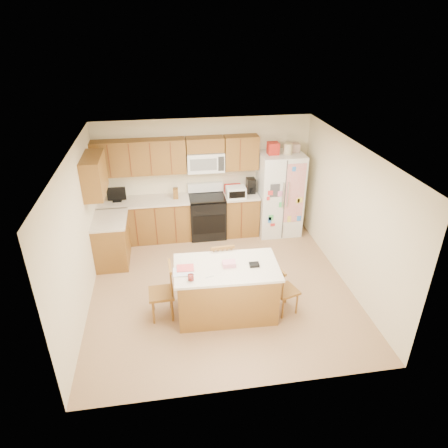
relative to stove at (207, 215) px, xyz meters
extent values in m
plane|color=#826245|center=(0.00, -1.94, -0.47)|extent=(4.50, 4.50, 0.00)
cube|color=beige|center=(0.00, 0.31, 0.78)|extent=(4.50, 0.10, 2.50)
cube|color=beige|center=(0.00, -4.19, 0.78)|extent=(4.50, 0.10, 2.50)
cube|color=beige|center=(-2.25, -1.94, 0.78)|extent=(0.10, 4.50, 2.50)
cube|color=beige|center=(2.25, -1.94, 0.78)|extent=(0.10, 4.50, 2.50)
cube|color=white|center=(0.00, -1.94, 2.03)|extent=(4.50, 4.50, 0.04)
cube|color=brown|center=(-1.31, 0.01, -0.03)|extent=(1.87, 0.60, 0.88)
cube|color=brown|center=(0.74, 0.01, -0.03)|extent=(0.72, 0.60, 0.88)
cube|color=brown|center=(-1.95, -0.76, -0.03)|extent=(0.60, 0.95, 0.88)
cube|color=beige|center=(-1.31, 0.00, 0.43)|extent=(1.87, 0.64, 0.04)
cube|color=beige|center=(0.74, 0.00, 0.43)|extent=(0.72, 0.64, 0.04)
cube|color=beige|center=(-1.94, -0.76, 0.43)|extent=(0.64, 0.95, 0.04)
cube|color=brown|center=(-1.32, 0.15, 1.33)|extent=(1.85, 0.33, 0.70)
cube|color=brown|center=(0.75, 0.15, 1.33)|extent=(0.70, 0.33, 0.70)
cube|color=brown|center=(0.00, 0.15, 1.53)|extent=(0.76, 0.33, 0.29)
cube|color=brown|center=(-2.08, -0.76, 1.33)|extent=(0.33, 0.95, 0.70)
cube|color=#612914|center=(-1.90, -0.02, 1.33)|extent=(0.02, 0.01, 0.66)
cube|color=#612914|center=(-1.90, -0.29, -0.03)|extent=(0.02, 0.01, 0.84)
cube|color=#612914|center=(-1.50, -0.02, 1.33)|extent=(0.02, 0.01, 0.66)
cube|color=#612914|center=(-1.50, -0.29, -0.03)|extent=(0.02, 0.01, 0.84)
cube|color=#612914|center=(-1.10, -0.02, 1.33)|extent=(0.02, 0.01, 0.66)
cube|color=#612914|center=(-1.10, -0.29, -0.03)|extent=(0.02, 0.01, 0.84)
cube|color=#612914|center=(-0.70, -0.02, 1.33)|extent=(0.01, 0.01, 0.66)
cube|color=#612914|center=(-0.70, -0.29, -0.03)|extent=(0.01, 0.01, 0.84)
cube|color=#612914|center=(0.70, -0.02, 1.33)|extent=(0.01, 0.01, 0.66)
cube|color=#612914|center=(0.70, -0.29, -0.03)|extent=(0.01, 0.01, 0.84)
cube|color=white|center=(0.00, 0.12, 1.18)|extent=(0.76, 0.38, 0.40)
cube|color=slate|center=(-0.06, -0.07, 1.18)|extent=(0.54, 0.01, 0.24)
cube|color=#262626|center=(0.30, -0.07, 1.18)|extent=(0.12, 0.01, 0.30)
cube|color=brown|center=(-0.65, 0.01, 0.56)|extent=(0.10, 0.14, 0.22)
cube|color=black|center=(-1.85, 0.03, 0.46)|extent=(0.18, 0.12, 0.02)
cube|color=black|center=(-1.85, 0.03, 0.62)|extent=(0.38, 0.03, 0.28)
cube|color=#BB0A08|center=(0.58, 0.09, 0.54)|extent=(0.35, 0.22, 0.18)
cube|color=white|center=(0.60, -0.14, 0.56)|extent=(0.40, 0.28, 0.23)
cube|color=black|center=(0.60, -0.28, 0.56)|extent=(0.34, 0.01, 0.15)
cube|color=black|center=(0.96, 0.06, 0.61)|extent=(0.18, 0.22, 0.32)
cylinder|color=black|center=(0.96, -0.01, 0.54)|extent=(0.12, 0.12, 0.12)
cube|color=black|center=(0.00, -0.01, -0.03)|extent=(0.76, 0.64, 0.88)
cube|color=black|center=(0.00, -0.33, -0.05)|extent=(0.68, 0.01, 0.42)
cube|color=black|center=(0.00, -0.01, 0.43)|extent=(0.76, 0.64, 0.03)
cube|color=white|center=(0.00, 0.25, 0.56)|extent=(0.76, 0.10, 0.20)
cube|color=white|center=(1.57, -0.06, 0.43)|extent=(0.90, 0.75, 1.80)
cube|color=#4C4C4C|center=(1.57, -0.44, 0.43)|extent=(0.02, 0.01, 1.75)
cube|color=silver|center=(1.52, -0.47, 0.58)|extent=(0.02, 0.03, 0.55)
cube|color=silver|center=(1.62, -0.47, 0.58)|extent=(0.02, 0.03, 0.55)
cube|color=#3F3F44|center=(1.35, -0.44, 0.68)|extent=(0.20, 0.01, 0.28)
cube|color=#D84C59|center=(1.77, -0.44, 0.58)|extent=(0.42, 0.01, 1.30)
cube|color=#B42018|center=(1.37, -0.06, 1.45)|extent=(0.22, 0.22, 0.24)
cylinder|color=#C8B78B|center=(1.67, -0.11, 1.44)|extent=(0.18, 0.18, 0.22)
cube|color=tan|center=(1.85, 0.02, 1.42)|extent=(0.18, 0.20, 0.18)
cube|color=brown|center=(-0.01, -2.64, -0.05)|extent=(1.56, 0.92, 0.84)
cube|color=beige|center=(-0.01, -2.64, 0.39)|extent=(1.65, 1.00, 0.04)
cylinder|color=#B42018|center=(-0.58, -2.91, 0.44)|extent=(0.08, 0.08, 0.06)
cylinder|color=white|center=(-0.58, -2.91, 0.45)|extent=(0.09, 0.09, 0.09)
cube|color=#D07398|center=(0.03, -2.62, 0.44)|extent=(0.21, 0.16, 0.07)
cube|color=black|center=(0.42, -2.69, 0.43)|extent=(0.15, 0.13, 0.04)
cube|color=white|center=(-0.68, -2.69, 0.42)|extent=(0.31, 0.25, 0.01)
cube|color=#D84C4C|center=(-0.64, -2.61, 0.43)|extent=(0.27, 0.21, 0.01)
cylinder|color=white|center=(-0.30, -2.88, 0.41)|extent=(0.14, 0.05, 0.01)
cube|color=brown|center=(-1.03, -2.57, -0.04)|extent=(0.40, 0.42, 0.04)
cylinder|color=brown|center=(-1.18, -2.41, -0.27)|extent=(0.03, 0.03, 0.42)
cylinder|color=brown|center=(-1.17, -2.74, -0.27)|extent=(0.03, 0.03, 0.42)
cylinder|color=brown|center=(-0.89, -2.40, -0.27)|extent=(0.03, 0.03, 0.42)
cylinder|color=brown|center=(-0.88, -2.73, -0.27)|extent=(0.03, 0.03, 0.42)
cylinder|color=brown|center=(-0.87, -2.42, 0.22)|extent=(0.02, 0.02, 0.47)
cylinder|color=brown|center=(-0.87, -2.49, 0.22)|extent=(0.02, 0.02, 0.47)
cylinder|color=brown|center=(-0.87, -2.56, 0.22)|extent=(0.02, 0.02, 0.47)
cylinder|color=brown|center=(-0.87, -2.64, 0.22)|extent=(0.02, 0.02, 0.47)
cylinder|color=brown|center=(-0.86, -2.71, 0.22)|extent=(0.02, 0.02, 0.47)
cube|color=brown|center=(-0.87, -2.56, 0.45)|extent=(0.05, 0.39, 0.05)
cube|color=brown|center=(-0.01, -2.01, -0.03)|extent=(0.44, 0.42, 0.04)
cylinder|color=brown|center=(0.15, -1.85, -0.26)|extent=(0.04, 0.04, 0.43)
cylinder|color=brown|center=(-0.18, -1.87, -0.26)|extent=(0.04, 0.04, 0.43)
cylinder|color=brown|center=(0.17, -2.14, -0.26)|extent=(0.04, 0.04, 0.43)
cylinder|color=brown|center=(-0.17, -2.16, -0.26)|extent=(0.04, 0.04, 0.43)
cylinder|color=brown|center=(0.15, -2.17, 0.23)|extent=(0.02, 0.02, 0.48)
cylinder|color=brown|center=(0.08, -2.17, 0.23)|extent=(0.02, 0.02, 0.48)
cylinder|color=brown|center=(0.00, -2.17, 0.23)|extent=(0.02, 0.02, 0.48)
cylinder|color=brown|center=(-0.07, -2.18, 0.23)|extent=(0.02, 0.02, 0.48)
cylinder|color=brown|center=(-0.15, -2.18, 0.23)|extent=(0.02, 0.02, 0.48)
cube|color=brown|center=(0.00, -2.17, 0.47)|extent=(0.40, 0.06, 0.05)
cube|color=brown|center=(0.93, -2.75, -0.07)|extent=(0.45, 0.47, 0.04)
cylinder|color=brown|center=(1.11, -2.86, -0.28)|extent=(0.03, 0.03, 0.38)
cylinder|color=brown|center=(1.01, -2.57, -0.28)|extent=(0.03, 0.03, 0.38)
cylinder|color=brown|center=(0.85, -2.94, -0.28)|extent=(0.03, 0.03, 0.38)
cylinder|color=brown|center=(0.76, -2.65, -0.28)|extent=(0.03, 0.03, 0.38)
cylinder|color=brown|center=(0.83, -2.93, 0.16)|extent=(0.02, 0.02, 0.43)
cylinder|color=brown|center=(0.81, -2.86, 0.16)|extent=(0.02, 0.02, 0.43)
cylinder|color=brown|center=(0.79, -2.80, 0.16)|extent=(0.02, 0.02, 0.43)
cylinder|color=brown|center=(0.77, -2.73, 0.16)|extent=(0.02, 0.02, 0.43)
cylinder|color=brown|center=(0.75, -2.67, 0.16)|extent=(0.02, 0.02, 0.43)
cube|color=brown|center=(0.79, -2.80, 0.37)|extent=(0.14, 0.35, 0.04)
camera|label=1|loc=(-0.84, -7.71, 3.82)|focal=32.00mm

